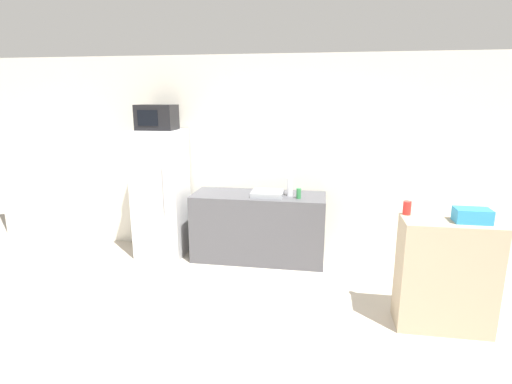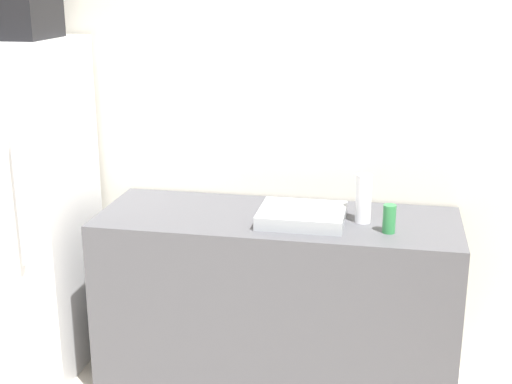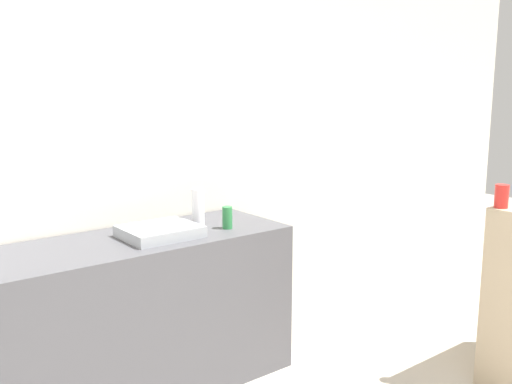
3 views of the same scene
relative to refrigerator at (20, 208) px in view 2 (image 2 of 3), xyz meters
The scene contains 6 objects.
wall_back 1.42m from the refrigerator, 15.62° to the left, with size 8.00×0.06×2.60m, color silver.
refrigerator is the anchor object (origin of this frame).
counter 1.36m from the refrigerator, ahead, with size 1.69×0.61×0.87m, color #4C4C51.
sink_basin 1.43m from the refrigerator, ahead, with size 0.39×0.33×0.06m, color #9EA3A8.
bottle_tall 1.70m from the refrigerator, ahead, with size 0.07×0.07×0.22m, color silver.
bottle_short 1.82m from the refrigerator, ahead, with size 0.06×0.06×0.13m, color #2D7F42.
Camera 2 is at (0.51, -0.72, 1.94)m, focal length 50.00 mm.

